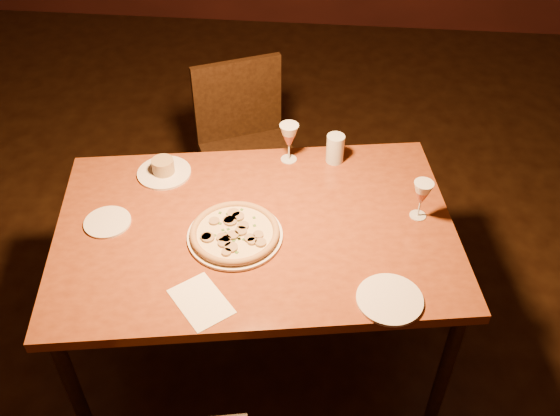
{
  "coord_description": "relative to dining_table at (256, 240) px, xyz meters",
  "views": [
    {
      "loc": [
        0.16,
        -1.53,
        2.4
      ],
      "look_at": [
        -0.0,
        0.18,
        0.85
      ],
      "focal_mm": 40.0,
      "sensor_mm": 36.0,
      "label": 1
    }
  ],
  "objects": [
    {
      "name": "chair_far",
      "position": [
        -0.16,
        0.86,
        -0.2
      ],
      "size": [
        0.6,
        0.6,
        0.93
      ],
      "rotation": [
        0.0,
        0.0,
        0.43
      ],
      "color": "black",
      "rests_on": "floor"
    },
    {
      "name": "dining_table",
      "position": [
        0.0,
        0.0,
        0.0
      ],
      "size": [
        1.63,
        1.2,
        0.8
      ],
      "rotation": [
        0.0,
        0.0,
        0.17
      ],
      "color": "brown",
      "rests_on": "floor"
    },
    {
      "name": "water_tumbler",
      "position": [
        0.28,
        0.43,
        0.13
      ],
      "size": [
        0.07,
        0.07,
        0.12
      ],
      "primitive_type": "cylinder",
      "color": "silver",
      "rests_on": "dining_table"
    },
    {
      "name": "floor",
      "position": [
        0.09,
        -0.13,
        -0.72
      ],
      "size": [
        7.0,
        7.0,
        0.0
      ],
      "primitive_type": "plane",
      "color": "black",
      "rests_on": "ground"
    },
    {
      "name": "wine_glass_far",
      "position": [
        0.09,
        0.42,
        0.16
      ],
      "size": [
        0.08,
        0.08,
        0.17
      ],
      "primitive_type": null,
      "color": "#AF6049",
      "rests_on": "dining_table"
    },
    {
      "name": "side_plate_left",
      "position": [
        -0.55,
        -0.04,
        0.07
      ],
      "size": [
        0.18,
        0.18,
        0.01
      ],
      "primitive_type": "cylinder",
      "color": "white",
      "rests_on": "dining_table"
    },
    {
      "name": "menu_card",
      "position": [
        -0.13,
        -0.37,
        0.07
      ],
      "size": [
        0.25,
        0.26,
        0.0
      ],
      "primitive_type": "cube",
      "rotation": [
        0.0,
        0.0,
        0.71
      ],
      "color": "white",
      "rests_on": "dining_table"
    },
    {
      "name": "ramekin_saucer",
      "position": [
        -0.41,
        0.27,
        0.09
      ],
      "size": [
        0.22,
        0.22,
        0.07
      ],
      "color": "white",
      "rests_on": "dining_table"
    },
    {
      "name": "side_plate_near",
      "position": [
        0.49,
        -0.31,
        0.08
      ],
      "size": [
        0.22,
        0.22,
        0.01
      ],
      "primitive_type": "cylinder",
      "color": "white",
      "rests_on": "dining_table"
    },
    {
      "name": "wine_glass_right",
      "position": [
        0.61,
        0.12,
        0.15
      ],
      "size": [
        0.07,
        0.07,
        0.16
      ],
      "primitive_type": null,
      "color": "#AF6049",
      "rests_on": "dining_table"
    },
    {
      "name": "pizza_plate",
      "position": [
        -0.07,
        -0.06,
        0.09
      ],
      "size": [
        0.35,
        0.35,
        0.04
      ],
      "color": "white",
      "rests_on": "dining_table"
    }
  ]
}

